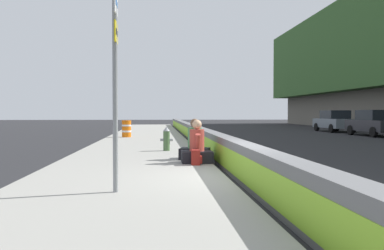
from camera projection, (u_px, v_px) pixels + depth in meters
ground_plane at (248, 184)px, 9.04m from camera, size 160.00×160.00×0.00m
sidewalk_strip at (125, 182)px, 8.82m from camera, size 80.00×4.40×0.14m
jersey_barrier at (248, 164)px, 9.03m from camera, size 76.00×0.45×0.85m
route_sign_post at (115, 74)px, 7.29m from camera, size 0.44×0.09×3.60m
fire_hydrant at (167, 138)px, 15.29m from camera, size 0.26×0.46×0.88m
seated_person_foreground at (197, 149)px, 11.67m from camera, size 0.77×0.86×1.20m
seated_person_middle at (195, 146)px, 12.57m from camera, size 0.92×1.02×1.22m
backpack at (196, 158)px, 11.17m from camera, size 0.32×0.28×0.40m
construction_barrel at (127, 129)px, 23.75m from camera, size 0.54×0.54×0.95m
parked_car_fourth at (374, 123)px, 27.25m from camera, size 4.55×2.05×1.71m
parked_car_midline at (334, 121)px, 33.25m from camera, size 4.53×2.01×1.71m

